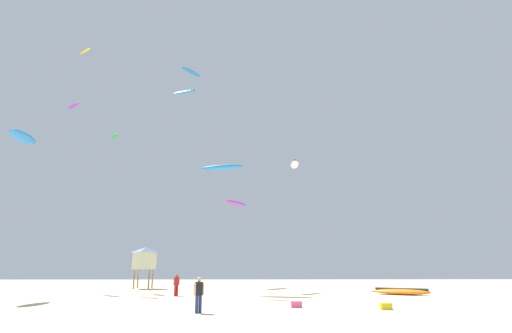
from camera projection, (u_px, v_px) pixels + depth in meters
The scene contains 16 objects.
ground_plane at pixel (267, 323), 14.83m from camera, with size 120.00×120.00×0.00m, color beige.
person_foreground at pixel (199, 292), 18.28m from camera, with size 0.45×0.36×1.61m.
person_midground at pixel (176, 283), 29.36m from camera, with size 0.41×0.41×1.62m.
kite_grounded_near at pixel (401, 292), 30.64m from camera, with size 4.30×3.53×0.56m.
lifeguard_tower at pixel (145, 258), 40.79m from camera, with size 2.30×2.30×4.15m.
cooler_box at pixel (386, 306), 19.69m from camera, with size 0.56×0.36×0.32m, color yellow.
gear_bag at pixel (296, 304), 20.70m from camera, with size 0.56×0.36×0.32m, color #E5598C.
kite_aloft_0 at pixel (236, 203), 46.18m from camera, with size 3.15×4.25×0.47m.
kite_aloft_1 at pixel (184, 92), 38.58m from camera, with size 2.54×1.51×0.56m.
kite_aloft_2 at pixel (85, 51), 47.02m from camera, with size 2.12×1.86×0.54m.
kite_aloft_3 at pixel (114, 137), 41.76m from camera, with size 1.74×2.20×0.44m.
kite_aloft_4 at pixel (222, 167), 36.20m from camera, with size 4.27×2.28×0.45m.
kite_aloft_5 at pixel (23, 137), 31.09m from camera, with size 1.08×3.46×0.73m.
kite_aloft_6 at pixel (74, 106), 43.36m from camera, with size 2.30×2.24×0.51m.
kite_aloft_7 at pixel (191, 72), 50.78m from camera, with size 2.76×3.15×0.51m.
kite_aloft_8 at pixel (295, 165), 44.42m from camera, with size 1.33×3.43×0.46m.
Camera 1 is at (-0.76, -15.83, 2.00)m, focal length 27.57 mm.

